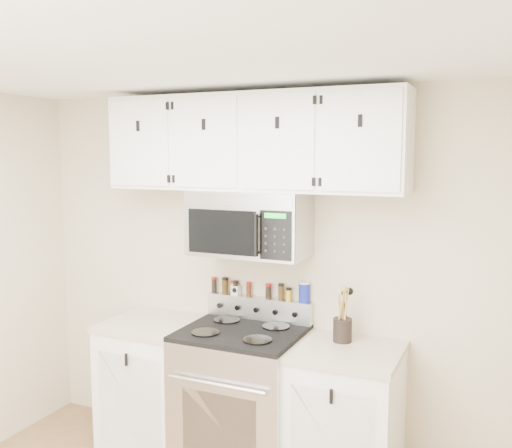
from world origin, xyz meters
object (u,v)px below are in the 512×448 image
(microwave, at_px, (250,223))
(range, at_px, (242,399))
(salt_canister, at_px, (304,292))
(utensil_crock, at_px, (343,328))

(microwave, bearing_deg, range, -90.23)
(range, distance_m, salt_canister, 0.81)
(range, xyz_separation_m, utensil_crock, (0.63, 0.13, 0.52))
(microwave, distance_m, utensil_crock, 0.89)
(microwave, xyz_separation_m, salt_canister, (0.32, 0.16, -0.46))
(microwave, height_order, salt_canister, microwave)
(utensil_crock, bearing_deg, range, -168.00)
(utensil_crock, distance_m, salt_canister, 0.38)
(salt_canister, bearing_deg, microwave, -154.43)
(utensil_crock, height_order, salt_canister, utensil_crock)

